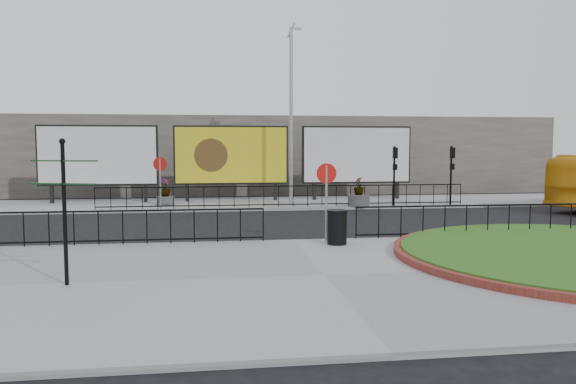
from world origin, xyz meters
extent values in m
plane|color=black|center=(0.00, 0.00, 0.00)|extent=(90.00, 90.00, 0.00)
cube|color=gray|center=(0.00, -5.00, 0.06)|extent=(30.00, 10.00, 0.12)
cube|color=gray|center=(0.00, 12.00, 0.06)|extent=(44.00, 6.00, 0.12)
cylinder|color=gray|center=(-5.00, 9.40, 1.32)|extent=(0.07, 0.07, 2.40)
cylinder|color=#A4100A|center=(-5.00, 9.40, 2.27)|extent=(0.64, 0.03, 0.64)
cylinder|color=white|center=(-5.00, 9.42, 2.27)|extent=(0.50, 0.03, 0.50)
cylinder|color=gray|center=(1.00, -0.40, 1.32)|extent=(0.07, 0.07, 2.40)
cylinder|color=#A4100A|center=(1.00, -0.40, 2.27)|extent=(0.64, 0.03, 0.64)
cylinder|color=white|center=(1.00, -0.38, 2.27)|extent=(0.50, 0.03, 0.50)
cube|color=black|center=(-10.90, 13.00, 0.62)|extent=(0.18, 0.18, 1.00)
cube|color=black|center=(-6.10, 13.00, 0.62)|extent=(0.18, 0.18, 1.00)
cube|color=black|center=(-8.50, 13.00, 2.62)|extent=(6.20, 0.25, 3.20)
cube|color=silver|center=(-8.50, 12.84, 2.62)|extent=(6.00, 0.06, 3.00)
cube|color=black|center=(-3.90, 13.00, 0.62)|extent=(0.18, 0.18, 1.00)
cube|color=black|center=(0.90, 13.00, 0.62)|extent=(0.18, 0.18, 1.00)
cube|color=black|center=(-1.50, 13.00, 2.62)|extent=(6.20, 0.25, 3.20)
cube|color=gold|center=(-1.50, 12.84, 2.62)|extent=(6.00, 0.06, 3.00)
cube|color=black|center=(3.10, 13.00, 0.62)|extent=(0.18, 0.18, 1.00)
cube|color=black|center=(7.90, 13.00, 0.62)|extent=(0.18, 0.18, 1.00)
cube|color=black|center=(5.50, 13.00, 2.62)|extent=(6.20, 0.25, 3.20)
cube|color=silver|center=(5.50, 12.84, 2.62)|extent=(6.00, 0.06, 3.00)
cylinder|color=gray|center=(1.50, 11.00, 4.62)|extent=(0.18, 0.18, 9.00)
cylinder|color=gray|center=(1.50, 11.00, 8.97)|extent=(0.43, 0.10, 0.77)
cube|color=gray|center=(1.85, 11.00, 9.07)|extent=(0.35, 0.15, 0.12)
cylinder|color=black|center=(6.50, 9.40, 1.62)|extent=(0.10, 0.10, 3.00)
cube|color=black|center=(6.50, 9.28, 2.77)|extent=(0.22, 0.18, 0.55)
cube|color=black|center=(6.50, 9.28, 2.07)|extent=(0.20, 0.16, 0.30)
cylinder|color=black|center=(9.50, 9.40, 1.62)|extent=(0.10, 0.10, 3.00)
cube|color=black|center=(9.50, 9.28, 2.77)|extent=(0.22, 0.18, 0.55)
cube|color=black|center=(9.50, 9.28, 2.07)|extent=(0.20, 0.16, 0.30)
cube|color=slate|center=(0.00, 22.00, 2.50)|extent=(40.00, 10.00, 5.00)
cylinder|color=black|center=(-5.75, -5.17, 1.66)|extent=(0.09, 0.09, 3.07)
sphere|color=black|center=(-5.75, -5.17, 3.24)|extent=(0.13, 0.13, 0.13)
cube|color=#0E3417|center=(-6.11, -5.03, 2.82)|extent=(0.72, 0.38, 0.03)
cube|color=#0E3417|center=(-5.37, -5.24, 2.82)|extent=(0.73, 0.28, 0.03)
cube|color=#0E3417|center=(-6.12, -5.07, 2.33)|extent=(0.73, 0.31, 0.03)
cube|color=#0E3417|center=(-5.39, -5.30, 2.33)|extent=(0.72, 0.38, 0.03)
cylinder|color=black|center=(1.21, -1.04, 0.62)|extent=(0.60, 0.60, 0.99)
cylinder|color=black|center=(1.21, -1.04, 1.15)|extent=(0.64, 0.64, 0.07)
cylinder|color=#4C4C4F|center=(-4.90, 11.00, 0.35)|extent=(0.90, 0.90, 0.47)
imported|color=#294F15|center=(-4.90, 11.00, 1.03)|extent=(0.71, 0.71, 0.89)
cylinder|color=#4C4C4F|center=(4.68, 9.40, 0.40)|extent=(1.09, 1.09, 0.57)
imported|color=#294F15|center=(4.68, 9.40, 1.14)|extent=(0.52, 0.52, 0.91)
camera|label=1|loc=(-2.61, -17.71, 3.16)|focal=35.00mm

